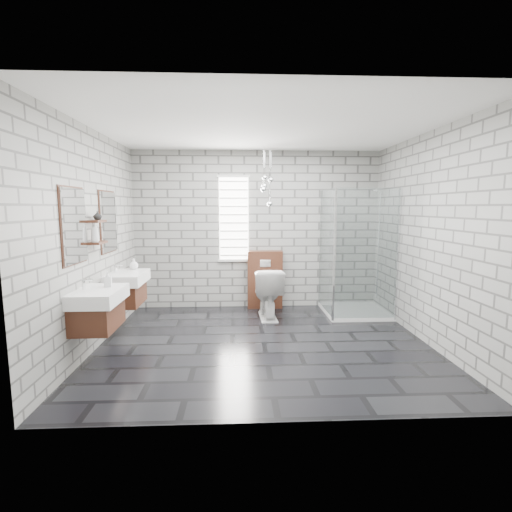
{
  "coord_description": "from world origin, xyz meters",
  "views": [
    {
      "loc": [
        -0.32,
        -4.61,
        1.75
      ],
      "look_at": [
        -0.09,
        0.35,
        1.09
      ],
      "focal_mm": 26.0,
      "sensor_mm": 36.0,
      "label": 1
    }
  ],
  "objects": [
    {
      "name": "floor",
      "position": [
        0.0,
        0.0,
        -0.01
      ],
      "size": [
        4.2,
        3.6,
        0.02
      ],
      "primitive_type": "cube",
      "color": "black",
      "rests_on": "ground"
    },
    {
      "name": "ceiling",
      "position": [
        0.0,
        0.0,
        2.71
      ],
      "size": [
        4.2,
        3.6,
        0.02
      ],
      "primitive_type": "cube",
      "color": "white",
      "rests_on": "wall_back"
    },
    {
      "name": "wall_back",
      "position": [
        0.0,
        1.81,
        1.35
      ],
      "size": [
        4.2,
        0.02,
        2.7
      ],
      "primitive_type": "cube",
      "color": "gray",
      "rests_on": "floor"
    },
    {
      "name": "wall_front",
      "position": [
        0.0,
        -1.81,
        1.35
      ],
      "size": [
        4.2,
        0.02,
        2.7
      ],
      "primitive_type": "cube",
      "color": "gray",
      "rests_on": "floor"
    },
    {
      "name": "wall_left",
      "position": [
        -2.11,
        0.0,
        1.35
      ],
      "size": [
        0.02,
        3.6,
        2.7
      ],
      "primitive_type": "cube",
      "color": "gray",
      "rests_on": "floor"
    },
    {
      "name": "wall_right",
      "position": [
        2.11,
        0.0,
        1.35
      ],
      "size": [
        0.02,
        3.6,
        2.7
      ],
      "primitive_type": "cube",
      "color": "gray",
      "rests_on": "floor"
    },
    {
      "name": "vanity_left",
      "position": [
        -1.91,
        -0.55,
        0.76
      ],
      "size": [
        0.47,
        0.7,
        1.57
      ],
      "color": "#492516",
      "rests_on": "wall_left"
    },
    {
      "name": "vanity_right",
      "position": [
        -1.91,
        0.51,
        0.76
      ],
      "size": [
        0.47,
        0.7,
        1.57
      ],
      "color": "#492516",
      "rests_on": "wall_left"
    },
    {
      "name": "shelf_lower",
      "position": [
        -2.03,
        -0.05,
        1.32
      ],
      "size": [
        0.14,
        0.3,
        0.03
      ],
      "primitive_type": "cube",
      "color": "#492516",
      "rests_on": "wall_left"
    },
    {
      "name": "shelf_upper",
      "position": [
        -2.03,
        -0.05,
        1.58
      ],
      "size": [
        0.14,
        0.3,
        0.03
      ],
      "primitive_type": "cube",
      "color": "#492516",
      "rests_on": "wall_left"
    },
    {
      "name": "window",
      "position": [
        -0.4,
        1.78,
        1.55
      ],
      "size": [
        0.56,
        0.05,
        1.48
      ],
      "color": "white",
      "rests_on": "wall_back"
    },
    {
      "name": "cistern_panel",
      "position": [
        0.13,
        1.7,
        0.5
      ],
      "size": [
        0.6,
        0.2,
        1.0
      ],
      "primitive_type": "cube",
      "color": "#492516",
      "rests_on": "floor"
    },
    {
      "name": "flush_plate",
      "position": [
        0.13,
        1.6,
        0.8
      ],
      "size": [
        0.18,
        0.01,
        0.12
      ],
      "primitive_type": "cube",
      "color": "silver",
      "rests_on": "cistern_panel"
    },
    {
      "name": "shower_enclosure",
      "position": [
        1.5,
        1.18,
        0.5
      ],
      "size": [
        1.0,
        1.0,
        2.03
      ],
      "color": "white",
      "rests_on": "floor"
    },
    {
      "name": "pendant_cluster",
      "position": [
        0.13,
        1.38,
        2.07
      ],
      "size": [
        0.22,
        0.21,
        0.95
      ],
      "color": "silver",
      "rests_on": "ceiling"
    },
    {
      "name": "toilet",
      "position": [
        0.13,
        1.12,
        0.4
      ],
      "size": [
        0.48,
        0.81,
        0.8
      ],
      "primitive_type": "imported",
      "rotation": [
        0.0,
        0.0,
        3.18
      ],
      "color": "white",
      "rests_on": "floor"
    },
    {
      "name": "soap_bottle_a",
      "position": [
        -1.81,
        -0.41,
        0.94
      ],
      "size": [
        0.09,
        0.1,
        0.18
      ],
      "primitive_type": "imported",
      "rotation": [
        0.0,
        0.0,
        0.21
      ],
      "color": "#B2B2B2",
      "rests_on": "vanity_left"
    },
    {
      "name": "soap_bottle_b",
      "position": [
        -1.85,
        0.78,
        0.93
      ],
      "size": [
        0.15,
        0.15,
        0.16
      ],
      "primitive_type": "imported",
      "rotation": [
        0.0,
        0.0,
        -0.31
      ],
      "color": "#B2B2B2",
      "rests_on": "vanity_right"
    },
    {
      "name": "soap_bottle_c",
      "position": [
        -2.02,
        -0.15,
        1.45
      ],
      "size": [
        0.12,
        0.12,
        0.24
      ],
      "primitive_type": "imported",
      "rotation": [
        0.0,
        0.0,
        0.35
      ],
      "color": "#B2B2B2",
      "rests_on": "shelf_lower"
    },
    {
      "name": "vase",
      "position": [
        -2.02,
        -0.04,
        1.65
      ],
      "size": [
        0.12,
        0.12,
        0.1
      ],
      "primitive_type": "imported",
      "rotation": [
        0.0,
        0.0,
        -0.23
      ],
      "color": "#B2B2B2",
      "rests_on": "shelf_upper"
    }
  ]
}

